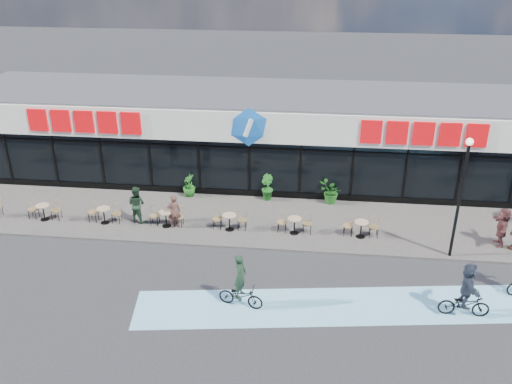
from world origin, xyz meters
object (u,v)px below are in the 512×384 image
lamp_post (461,188)px  potted_plant_right (331,192)px  cyclist_a (466,294)px  potted_plant_mid (267,187)px  potted_plant_left (189,185)px  patron_right (137,204)px  pedestrian_a (502,227)px  patron_left (174,211)px

lamp_post → potted_plant_right: size_ratio=4.41×
lamp_post → cyclist_a: 4.40m
lamp_post → potted_plant_mid: lamp_post is taller
lamp_post → potted_plant_left: (-11.80, 4.37, -2.45)m
potted_plant_left → potted_plant_mid: bearing=0.7°
patron_right → lamp_post: bearing=-169.1°
potted_plant_left → cyclist_a: 14.07m
pedestrian_a → patron_left: bearing=-85.2°
potted_plant_mid → pedestrian_a: pedestrian_a is taller
patron_right → cyclist_a: bearing=175.4°
pedestrian_a → cyclist_a: bearing=-23.0°
potted_plant_mid → patron_left: 5.06m
cyclist_a → pedestrian_a: bearing=62.3°
potted_plant_left → potted_plant_mid: size_ratio=0.89×
potted_plant_left → patron_right: (-1.74, -2.91, 0.30)m
potted_plant_left → patron_left: (0.08, -3.28, 0.23)m
potted_plant_left → potted_plant_right: size_ratio=0.98×
potted_plant_right → patron_left: 7.63m
cyclist_a → potted_plant_left: bearing=144.6°
patron_left → patron_right: bearing=-33.0°
patron_left → cyclist_a: (11.38, -4.87, 0.01)m
potted_plant_left → patron_left: size_ratio=0.71×
patron_left → cyclist_a: bearing=135.4°
patron_right → potted_plant_left: bearing=-103.8°
potted_plant_mid → potted_plant_right: 3.12m
patron_left → potted_plant_left: bearing=-110.1°
potted_plant_mid → patron_right: bearing=-152.2°
lamp_post → potted_plant_mid: (-7.92, 4.42, -2.38)m
lamp_post → cyclist_a: lamp_post is taller
lamp_post → potted_plant_left: 12.82m
lamp_post → patron_right: 13.79m
potted_plant_right → potted_plant_left: bearing=179.3°
lamp_post → potted_plant_mid: bearing=150.8°
pedestrian_a → potted_plant_left: bearing=-98.4°
potted_plant_mid → cyclist_a: 11.17m
potted_plant_mid → lamp_post: bearing=-29.2°
potted_plant_left → cyclist_a: (11.46, -8.16, 0.24)m
potted_plant_left → pedestrian_a: 14.41m
potted_plant_mid → potted_plant_right: size_ratio=1.10×
potted_plant_mid → patron_right: (-5.63, -2.96, 0.23)m
lamp_post → cyclist_a: (-0.35, -3.79, -2.21)m
potted_plant_right → patron_left: bearing=-155.2°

